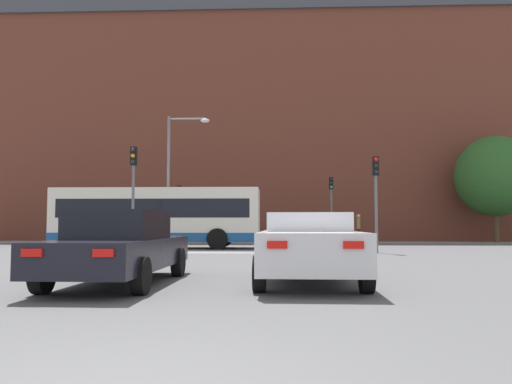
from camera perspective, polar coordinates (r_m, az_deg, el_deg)
name	(u,v)px	position (r m, az deg, el deg)	size (l,w,h in m)	color
stop_line_strip	(250,253)	(20.77, -0.66, -6.98)	(7.47, 0.30, 0.01)	silver
far_pavement	(260,242)	(32.85, 0.44, -5.78)	(68.29, 2.50, 0.01)	gray
brick_civic_building	(255,123)	(42.64, -0.11, 7.85)	(44.89, 11.34, 21.35)	brown
car_saloon_left	(120,247)	(10.33, -15.24, -6.03)	(1.96, 4.96, 1.45)	black
car_roadster_right	(309,247)	(10.11, 6.08, -6.30)	(2.14, 4.41, 1.41)	silver
bus_crossing_lead	(158,216)	(25.39, -11.15, -2.75)	(10.13, 2.73, 2.96)	silver
traffic_light_far_left	(179,204)	(32.47, -8.82, -1.33)	(0.26, 0.31, 3.70)	slate
traffic_light_far_right	(331,199)	(32.71, 8.60, -0.74)	(0.26, 0.31, 4.26)	slate
traffic_light_near_left	(133,182)	(21.76, -13.86, 1.17)	(0.26, 0.31, 4.49)	slate
traffic_light_near_right	(376,188)	(21.38, 13.54, 0.49)	(0.26, 0.31, 4.03)	slate
street_lamp_junction	(176,166)	(27.37, -9.14, 2.96)	(2.31, 0.36, 7.07)	slate
pedestrian_waiting	(289,226)	(32.35, 3.81, -3.87)	(0.44, 0.44, 1.85)	#333851
pedestrian_walking_east	(300,226)	(33.04, 5.04, -3.93)	(0.36, 0.45, 1.79)	black
pedestrian_walking_west	(359,226)	(33.32, 11.64, -3.78)	(0.29, 0.43, 1.86)	black
tree_by_building	(495,176)	(36.83, 25.62, 1.64)	(5.12, 5.12, 7.09)	#4C3823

